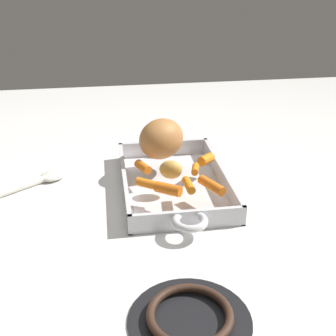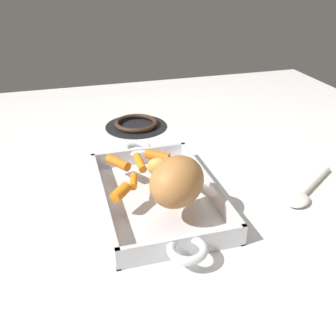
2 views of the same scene
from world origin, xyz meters
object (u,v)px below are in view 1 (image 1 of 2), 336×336
at_px(roasting_dish, 174,182).
at_px(pork_roast, 161,139).
at_px(potato_corner, 171,170).
at_px(baby_carrot_southeast, 143,167).
at_px(baby_carrot_center_right, 189,185).
at_px(baby_carrot_northwest, 195,169).
at_px(serving_spoon, 37,181).
at_px(baby_carrot_center_left, 212,185).
at_px(baby_carrot_northeast, 168,189).
at_px(stove_burner_rear, 190,317).
at_px(baby_carrot_long, 149,184).
at_px(baby_carrot_short, 206,159).

relative_size(roasting_dish, pork_roast, 3.95).
bearing_deg(potato_corner, baby_carrot_southeast, -128.75).
bearing_deg(baby_carrot_center_right, baby_carrot_northwest, 158.33).
bearing_deg(baby_carrot_center_right, serving_spoon, -114.43).
bearing_deg(baby_carrot_center_left, baby_carrot_northeast, -86.84).
bearing_deg(baby_carrot_center_right, potato_corner, -150.59).
distance_m(baby_carrot_center_right, baby_carrot_center_left, 0.05).
bearing_deg(baby_carrot_northwest, roasting_dish, -107.29).
bearing_deg(serving_spoon, baby_carrot_center_right, -58.56).
height_order(roasting_dish, baby_carrot_southeast, baby_carrot_southeast).
relative_size(roasting_dish, stove_burner_rear, 2.48).
xyz_separation_m(potato_corner, stove_burner_rear, (0.39, -0.03, -0.06)).
bearing_deg(baby_carrot_northeast, baby_carrot_long, -131.10).
relative_size(baby_carrot_northwest, baby_carrot_center_left, 0.63).
xyz_separation_m(pork_roast, baby_carrot_short, (0.05, 0.10, -0.04)).
xyz_separation_m(baby_carrot_short, serving_spoon, (-0.04, -0.40, -0.05)).
bearing_deg(serving_spoon, baby_carrot_northwest, -46.09).
height_order(baby_carrot_center_right, baby_carrot_southeast, same).
distance_m(pork_roast, baby_carrot_northeast, 0.19).
xyz_separation_m(baby_carrot_northwest, baby_carrot_short, (-0.04, 0.03, 0.00)).
xyz_separation_m(pork_roast, stove_burner_rear, (0.50, -0.02, -0.08)).
height_order(pork_roast, baby_carrot_long, pork_roast).
bearing_deg(pork_roast, potato_corner, 2.89).
bearing_deg(baby_carrot_long, baby_carrot_short, 124.11).
relative_size(baby_carrot_northeast, serving_spoon, 0.30).
xyz_separation_m(baby_carrot_northeast, baby_carrot_short, (-0.13, 0.11, -0.00)).
xyz_separation_m(pork_roast, potato_corner, (0.11, 0.01, -0.03)).
relative_size(baby_carrot_northwest, baby_carrot_southeast, 0.87).
distance_m(baby_carrot_long, serving_spoon, 0.29).
distance_m(baby_carrot_northwest, baby_carrot_center_left, 0.09).
distance_m(baby_carrot_southeast, serving_spoon, 0.26).
bearing_deg(serving_spoon, pork_roast, -31.27).
bearing_deg(stove_burner_rear, baby_carrot_southeast, -176.22).
distance_m(pork_roast, baby_carrot_long, 0.16).
relative_size(potato_corner, stove_burner_rear, 0.27).
bearing_deg(baby_carrot_northeast, potato_corner, 167.29).
bearing_deg(baby_carrot_short, potato_corner, -56.57).
xyz_separation_m(roasting_dish, serving_spoon, (-0.06, -0.32, -0.01)).
bearing_deg(baby_carrot_short, baby_carrot_center_left, -7.37).
bearing_deg(stove_burner_rear, baby_carrot_center_right, 169.80).
bearing_deg(serving_spoon, baby_carrot_northeast, -64.32).
bearing_deg(serving_spoon, baby_carrot_southeast, -46.16).
relative_size(baby_carrot_northeast, baby_carrot_short, 1.35).
bearing_deg(baby_carrot_northwest, serving_spoon, -101.96).
distance_m(baby_carrot_center_left, baby_carrot_southeast, 0.18).
bearing_deg(baby_carrot_long, pork_roast, 162.75).
height_order(baby_carrot_center_right, stove_burner_rear, baby_carrot_center_right).
xyz_separation_m(baby_carrot_northeast, stove_burner_rear, (0.32, -0.01, -0.05)).
bearing_deg(baby_carrot_long, roasting_dish, 138.29).
bearing_deg(roasting_dish, baby_carrot_short, 107.70).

